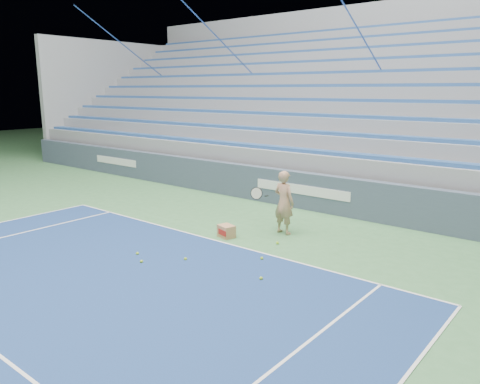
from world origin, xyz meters
name	(u,v)px	position (x,y,z in m)	size (l,w,h in m)	color
sponsor_barrier	(304,190)	(0.00, 15.88, 0.55)	(30.00, 0.32, 1.10)	#3C495B
bleachers	(383,120)	(0.00, 21.60, 2.36)	(31.00, 9.15, 7.30)	gray
tennis_player	(284,202)	(0.94, 13.40, 0.79)	(0.91, 0.84, 1.58)	tan
ball_box	(226,231)	(0.04, 12.27, 0.15)	(0.47, 0.40, 0.30)	#AD7B53
tennis_ball_0	(185,259)	(0.42, 10.52, 0.03)	(0.07, 0.07, 0.07)	#A2D22A
tennis_ball_1	(262,258)	(1.64, 11.56, 0.03)	(0.07, 0.07, 0.07)	#A2D22A
tennis_ball_2	(137,253)	(-0.63, 10.10, 0.03)	(0.07, 0.07, 0.07)	#A2D22A
tennis_ball_3	(277,243)	(1.32, 12.61, 0.03)	(0.07, 0.07, 0.07)	#A2D22A
tennis_ball_4	(141,261)	(-0.18, 9.84, 0.03)	(0.07, 0.07, 0.07)	#A2D22A
tennis_ball_5	(261,278)	(2.27, 10.69, 0.03)	(0.07, 0.07, 0.07)	#A2D22A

